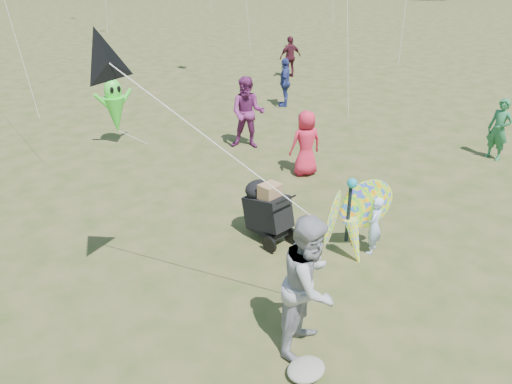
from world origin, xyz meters
The scene contains 13 objects.
ground centered at (0.00, 0.00, 0.00)m, with size 160.00×160.00×0.00m, color #51592B.
child_girl centered at (1.33, 0.28, 0.51)m, with size 0.37×0.24×1.01m, color #B2C7FB.
adult_man centered at (-1.04, -0.70, 0.94)m, with size 0.91×0.71×1.87m, color #9A9AA0.
grey_bag centered at (-1.40, -1.09, 0.08)m, with size 0.50×0.41×0.16m, color gray.
crowd_a centered at (2.63, 3.41, 0.74)m, with size 0.73×0.47×1.48m, color red.
crowd_c centered at (5.85, 7.97, 0.78)m, with size 0.91×0.38×1.55m, color navy.
crowd_e centered at (2.62, 5.59, 0.92)m, with size 0.89×0.69×1.83m, color #732663.
crowd_f centered at (6.97, 1.31, 0.75)m, with size 0.55×0.36×1.50m, color #296F42.
crowd_h centered at (8.71, 11.04, 0.80)m, with size 0.94×0.39×1.60m, color #4D1927.
jogging_stroller centered at (0.18, 1.70, 0.61)m, with size 0.57×1.08×1.09m.
butterfly_kite centered at (0.87, 0.37, 0.71)m, with size 1.74×0.75×1.65m.
delta_kite_rig centered at (-2.40, 1.39, 3.43)m, with size 2.23×2.33×2.35m.
alien_kite centered at (0.03, 7.79, 0.97)m, with size 1.12×0.69×1.74m.
Camera 1 is at (-4.56, -4.28, 4.61)m, focal length 35.00 mm.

